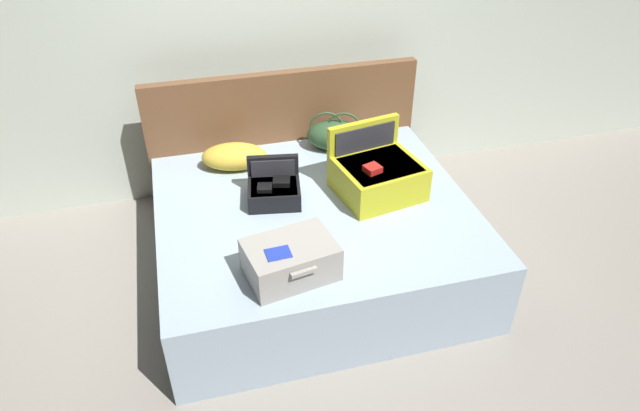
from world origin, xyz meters
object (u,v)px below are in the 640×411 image
object	(u,v)px
hard_case_medium	(290,260)
duffel_bag	(335,135)
hard_case_small	(274,189)
hard_case_large	(377,174)
pillow_near_headboard	(234,157)
bed	(315,239)

from	to	relation	value
hard_case_medium	duffel_bag	size ratio (longest dim) A/B	1.11
hard_case_small	hard_case_large	bearing A→B (deg)	2.47
hard_case_small	pillow_near_headboard	xyz separation A→B (m)	(-0.19, 0.46, 0.01)
hard_case_medium	duffel_bag	bearing A→B (deg)	53.76
bed	hard_case_medium	xyz separation A→B (m)	(-0.29, -0.59, 0.37)
hard_case_large	hard_case_medium	world-z (taller)	hard_case_large
bed	duffel_bag	xyz separation A→B (m)	(0.33, 0.69, 0.38)
hard_case_medium	hard_case_small	world-z (taller)	hard_case_small
hard_case_large	hard_case_small	xyz separation A→B (m)	(-0.67, 0.08, -0.06)
hard_case_large	pillow_near_headboard	world-z (taller)	hard_case_large
bed	hard_case_medium	world-z (taller)	hard_case_medium
bed	hard_case_small	size ratio (longest dim) A/B	5.29
hard_case_large	duffel_bag	size ratio (longest dim) A/B	1.25
hard_case_small	duffel_bag	world-z (taller)	duffel_bag
hard_case_large	hard_case_small	world-z (taller)	hard_case_large
hard_case_small	pillow_near_headboard	world-z (taller)	hard_case_small
hard_case_medium	pillow_near_headboard	size ratio (longest dim) A/B	1.16
hard_case_small	pillow_near_headboard	bearing A→B (deg)	122.35
hard_case_large	pillow_near_headboard	bearing A→B (deg)	137.18
bed	pillow_near_headboard	distance (m)	0.82
bed	hard_case_small	bearing A→B (deg)	148.40
duffel_bag	pillow_near_headboard	bearing A→B (deg)	-173.80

